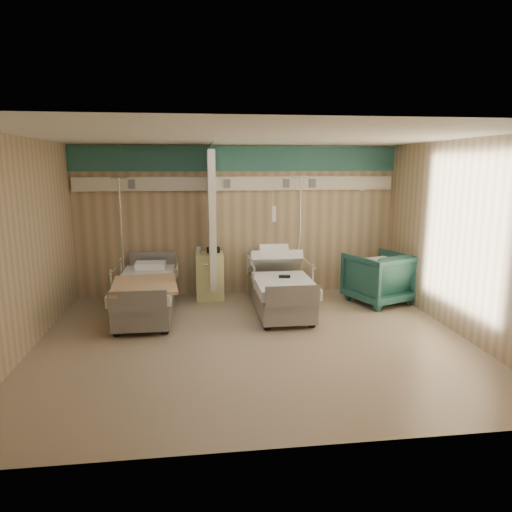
# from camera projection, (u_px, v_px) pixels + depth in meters

# --- Properties ---
(ground) EXTENTS (6.00, 5.00, 0.00)m
(ground) POSITION_uv_depth(u_px,v_px,m) (254.00, 341.00, 6.42)
(ground) COLOR gray
(ground) RESTS_ON ground
(room_walls) EXTENTS (6.04, 5.04, 2.82)m
(room_walls) POSITION_uv_depth(u_px,v_px,m) (249.00, 207.00, 6.30)
(room_walls) COLOR tan
(room_walls) RESTS_ON ground
(bed_right) EXTENTS (1.00, 2.16, 0.63)m
(bed_right) POSITION_uv_depth(u_px,v_px,m) (280.00, 293.00, 7.70)
(bed_right) COLOR silver
(bed_right) RESTS_ON ground
(bed_left) EXTENTS (1.00, 2.16, 0.63)m
(bed_left) POSITION_uv_depth(u_px,v_px,m) (147.00, 297.00, 7.43)
(bed_left) COLOR silver
(bed_left) RESTS_ON ground
(bedside_cabinet) EXTENTS (0.50, 0.48, 0.85)m
(bedside_cabinet) POSITION_uv_depth(u_px,v_px,m) (210.00, 276.00, 8.41)
(bedside_cabinet) COLOR #EDE994
(bedside_cabinet) RESTS_ON ground
(visitor_armchair) EXTENTS (1.28, 1.29, 0.91)m
(visitor_armchair) POSITION_uv_depth(u_px,v_px,m) (379.00, 278.00, 8.14)
(visitor_armchair) COLOR #1F4E47
(visitor_armchair) RESTS_ON ground
(waffle_blanket) EXTENTS (0.67, 0.64, 0.06)m
(waffle_blanket) POSITION_uv_depth(u_px,v_px,m) (381.00, 251.00, 8.03)
(waffle_blanket) COLOR white
(waffle_blanket) RESTS_ON visitor_armchair
(iv_stand_right) EXTENTS (0.40, 0.40, 2.25)m
(iv_stand_right) POSITION_uv_depth(u_px,v_px,m) (299.00, 273.00, 8.48)
(iv_stand_right) COLOR silver
(iv_stand_right) RESTS_ON ground
(iv_stand_left) EXTENTS (0.40, 0.40, 2.23)m
(iv_stand_left) POSITION_uv_depth(u_px,v_px,m) (124.00, 277.00, 8.16)
(iv_stand_left) COLOR silver
(iv_stand_left) RESTS_ON ground
(call_remote) EXTENTS (0.19, 0.09, 0.04)m
(call_remote) POSITION_uv_depth(u_px,v_px,m) (284.00, 276.00, 7.43)
(call_remote) COLOR black
(call_remote) RESTS_ON bed_right
(tan_blanket) EXTENTS (1.06, 1.28, 0.04)m
(tan_blanket) POSITION_uv_depth(u_px,v_px,m) (144.00, 285.00, 6.92)
(tan_blanket) COLOR tan
(tan_blanket) RESTS_ON bed_left
(toiletry_bag) EXTENTS (0.24, 0.19, 0.11)m
(toiletry_bag) POSITION_uv_depth(u_px,v_px,m) (213.00, 250.00, 8.35)
(toiletry_bag) COLOR black
(toiletry_bag) RESTS_ON bedside_cabinet
(white_cup) EXTENTS (0.09, 0.09, 0.12)m
(white_cup) POSITION_uv_depth(u_px,v_px,m) (199.00, 250.00, 8.32)
(white_cup) COLOR white
(white_cup) RESTS_ON bedside_cabinet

